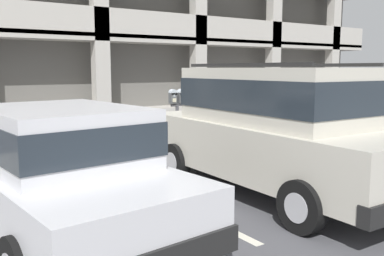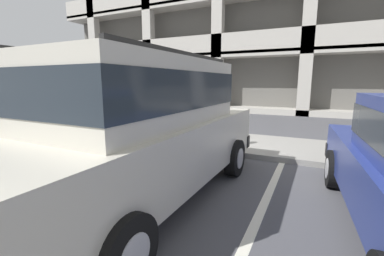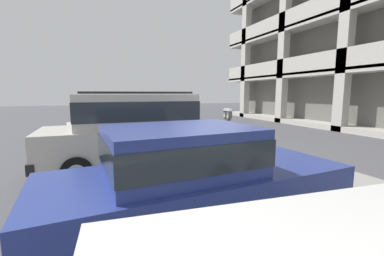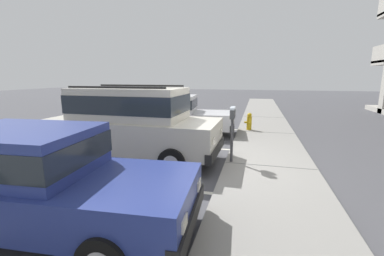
# 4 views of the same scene
# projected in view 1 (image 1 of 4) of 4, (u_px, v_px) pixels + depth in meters

# --- Properties ---
(ground_plane) EXTENTS (80.00, 80.00, 0.10)m
(ground_plane) POSITION_uv_depth(u_px,v_px,m) (191.00, 167.00, 8.79)
(ground_plane) COLOR #4C4C51
(sidewalk) EXTENTS (40.00, 2.20, 0.12)m
(sidewalk) POSITION_uv_depth(u_px,v_px,m) (160.00, 152.00, 9.84)
(sidewalk) COLOR gray
(sidewalk) RESTS_ON ground_plane
(parking_stall_lines) EXTENTS (12.90, 4.80, 0.01)m
(parking_stall_lines) POSITION_uv_depth(u_px,v_px,m) (297.00, 168.00, 8.51)
(parking_stall_lines) COLOR silver
(parking_stall_lines) RESTS_ON ground_plane
(silver_suv) EXTENTS (2.07, 4.80, 2.03)m
(silver_suv) POSITION_uv_depth(u_px,v_px,m) (274.00, 125.00, 6.66)
(silver_suv) COLOR beige
(silver_suv) RESTS_ON ground_plane
(red_sedan) EXTENTS (2.16, 4.63, 1.54)m
(red_sedan) POSITION_uv_depth(u_px,v_px,m) (55.00, 168.00, 4.95)
(red_sedan) COLOR silver
(red_sedan) RESTS_ON ground_plane
(parking_meter_near) EXTENTS (0.35, 0.12, 1.42)m
(parking_meter_near) POSITION_uv_depth(u_px,v_px,m) (177.00, 107.00, 8.84)
(parking_meter_near) COLOR #47474C
(parking_meter_near) RESTS_ON sidewalk
(parking_meter_far) EXTENTS (0.35, 0.12, 1.44)m
(parking_meter_far) POSITION_uv_depth(u_px,v_px,m) (365.00, 95.00, 12.34)
(parking_meter_far) COLOR #47474C
(parking_meter_far) RESTS_ON sidewalk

